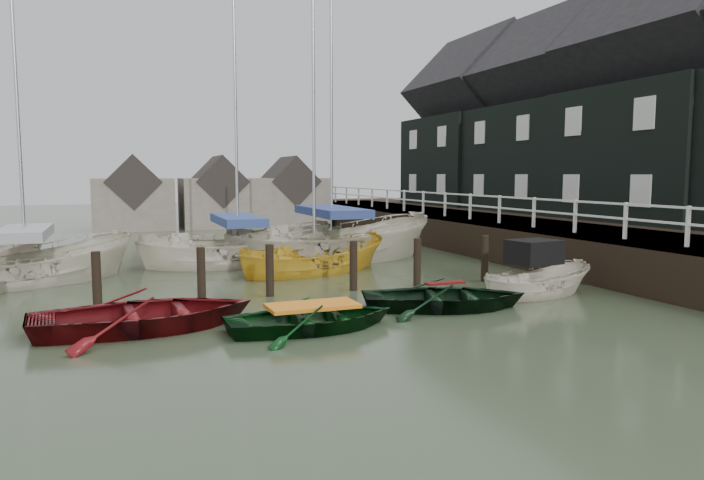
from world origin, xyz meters
name	(u,v)px	position (x,y,z in m)	size (l,w,h in m)	color
ground	(351,316)	(0.00, 0.00, 0.00)	(120.00, 120.00, 0.00)	#2C3723
pier	(475,233)	(9.48, 10.00, 0.71)	(3.04, 32.00, 2.70)	black
land_strip	(577,245)	(15.00, 10.00, 0.00)	(14.00, 38.00, 1.50)	black
quay_houses	(603,118)	(14.99, 8.66, 5.68)	(6.52, 28.14, 10.01)	black
mooring_pilings	(273,278)	(-1.11, 3.00, 0.50)	(13.72, 0.22, 1.80)	black
far_sheds	(216,197)	(0.83, 26.00, 1.86)	(14.00, 4.08, 4.39)	#665B51
rowboat_red	(147,329)	(-4.48, 0.38, 0.00)	(3.27, 4.59, 0.95)	#580C0F
rowboat_green	(313,329)	(-1.20, -0.87, 0.00)	(2.62, 3.66, 0.76)	black
rowboat_dkgreen	(445,308)	(2.44, -0.02, 0.00)	(2.87, 4.01, 0.83)	black
motorboat	(537,291)	(5.58, 0.54, 0.12)	(3.84, 1.97, 2.20)	beige
sailboat_a	(27,281)	(-7.57, 7.49, 0.06)	(7.05, 5.02, 11.89)	beige
sailboat_b	(238,263)	(-0.90, 9.20, 0.06)	(7.06, 2.66, 12.83)	beige
sailboat_c	(315,271)	(1.17, 6.58, 0.01)	(6.03, 3.71, 9.91)	gold
sailboat_d	(332,259)	(2.62, 9.01, 0.06)	(8.38, 3.53, 13.73)	beige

